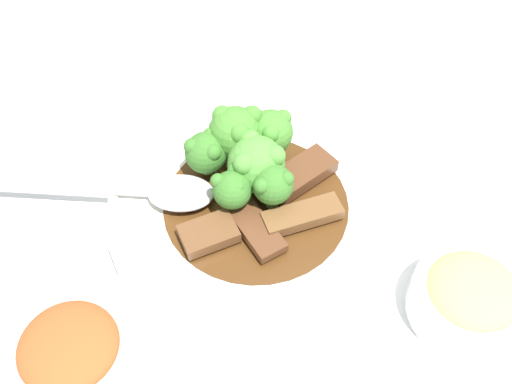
{
  "coord_description": "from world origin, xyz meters",
  "views": [
    {
      "loc": [
        -0.33,
        0.12,
        0.48
      ],
      "look_at": [
        0.0,
        0.0,
        0.03
      ],
      "focal_mm": 42.0,
      "sensor_mm": 36.0,
      "label": 1
    }
  ],
  "objects_px": {
    "broccoli_floret_2": "(206,152)",
    "sauce_dish": "(99,116)",
    "broccoli_floret_3": "(273,184)",
    "main_plate": "(256,207)",
    "broccoli_floret_0": "(256,163)",
    "beef_strip_3": "(300,174)",
    "beef_strip_1": "(254,226)",
    "beef_strip_2": "(302,215)",
    "side_bowl_kimchi": "(73,354)",
    "beef_strip_0": "(209,234)",
    "broccoli_floret_4": "(237,132)",
    "side_bowl_appetizer": "(469,298)",
    "serving_spoon": "(163,192)",
    "broccoli_floret_5": "(231,186)",
    "broccoli_floret_1": "(270,131)"
  },
  "relations": [
    {
      "from": "broccoli_floret_2",
      "to": "sauce_dish",
      "type": "height_order",
      "value": "broccoli_floret_2"
    },
    {
      "from": "broccoli_floret_2",
      "to": "broccoli_floret_3",
      "type": "relative_size",
      "value": 0.94
    },
    {
      "from": "main_plate",
      "to": "sauce_dish",
      "type": "height_order",
      "value": "main_plate"
    },
    {
      "from": "broccoli_floret_0",
      "to": "beef_strip_3",
      "type": "bearing_deg",
      "value": -99.38
    },
    {
      "from": "beef_strip_1",
      "to": "beef_strip_3",
      "type": "height_order",
      "value": "beef_strip_3"
    },
    {
      "from": "beef_strip_1",
      "to": "beef_strip_2",
      "type": "bearing_deg",
      "value": -94.62
    },
    {
      "from": "broccoli_floret_2",
      "to": "side_bowl_kimchi",
      "type": "relative_size",
      "value": 0.46
    },
    {
      "from": "beef_strip_1",
      "to": "side_bowl_kimchi",
      "type": "relative_size",
      "value": 0.76
    },
    {
      "from": "beef_strip_0",
      "to": "broccoli_floret_0",
      "type": "height_order",
      "value": "broccoli_floret_0"
    },
    {
      "from": "broccoli_floret_3",
      "to": "broccoli_floret_4",
      "type": "bearing_deg",
      "value": 9.04
    },
    {
      "from": "broccoli_floret_0",
      "to": "sauce_dish",
      "type": "height_order",
      "value": "broccoli_floret_0"
    },
    {
      "from": "beef_strip_3",
      "to": "broccoli_floret_4",
      "type": "distance_m",
      "value": 0.08
    },
    {
      "from": "broccoli_floret_4",
      "to": "side_bowl_appetizer",
      "type": "distance_m",
      "value": 0.26
    },
    {
      "from": "broccoli_floret_3",
      "to": "side_bowl_kimchi",
      "type": "bearing_deg",
      "value": 114.74
    },
    {
      "from": "beef_strip_0",
      "to": "broccoli_floret_3",
      "type": "bearing_deg",
      "value": -76.35
    },
    {
      "from": "beef_strip_1",
      "to": "broccoli_floret_2",
      "type": "relative_size",
      "value": 1.65
    },
    {
      "from": "main_plate",
      "to": "serving_spoon",
      "type": "distance_m",
      "value": 0.09
    },
    {
      "from": "main_plate",
      "to": "beef_strip_2",
      "type": "relative_size",
      "value": 3.85
    },
    {
      "from": "side_bowl_kimchi",
      "to": "serving_spoon",
      "type": "bearing_deg",
      "value": -37.85
    },
    {
      "from": "serving_spoon",
      "to": "broccoli_floret_5",
      "type": "bearing_deg",
      "value": -117.56
    },
    {
      "from": "broccoli_floret_4",
      "to": "side_bowl_kimchi",
      "type": "relative_size",
      "value": 0.61
    },
    {
      "from": "broccoli_floret_0",
      "to": "broccoli_floret_4",
      "type": "bearing_deg",
      "value": 6.61
    },
    {
      "from": "beef_strip_0",
      "to": "broccoli_floret_0",
      "type": "relative_size",
      "value": 0.92
    },
    {
      "from": "beef_strip_2",
      "to": "serving_spoon",
      "type": "bearing_deg",
      "value": 59.13
    },
    {
      "from": "beef_strip_0",
      "to": "sauce_dish",
      "type": "xyz_separation_m",
      "value": [
        0.21,
        0.07,
        -0.02
      ]
    },
    {
      "from": "broccoli_floret_4",
      "to": "sauce_dish",
      "type": "xyz_separation_m",
      "value": [
        0.12,
        0.13,
        -0.05
      ]
    },
    {
      "from": "broccoli_floret_4",
      "to": "side_bowl_kimchi",
      "type": "distance_m",
      "value": 0.25
    },
    {
      "from": "main_plate",
      "to": "beef_strip_2",
      "type": "height_order",
      "value": "beef_strip_2"
    },
    {
      "from": "beef_strip_0",
      "to": "broccoli_floret_1",
      "type": "bearing_deg",
      "value": -47.84
    },
    {
      "from": "broccoli_floret_3",
      "to": "serving_spoon",
      "type": "height_order",
      "value": "broccoli_floret_3"
    },
    {
      "from": "beef_strip_0",
      "to": "beef_strip_2",
      "type": "bearing_deg",
      "value": -95.85
    },
    {
      "from": "broccoli_floret_0",
      "to": "broccoli_floret_1",
      "type": "xyz_separation_m",
      "value": [
        0.04,
        -0.03,
        -0.0
      ]
    },
    {
      "from": "broccoli_floret_4",
      "to": "side_bowl_appetizer",
      "type": "bearing_deg",
      "value": -149.22
    },
    {
      "from": "broccoli_floret_0",
      "to": "side_bowl_kimchi",
      "type": "bearing_deg",
      "value": 121.77
    },
    {
      "from": "broccoli_floret_1",
      "to": "broccoli_floret_4",
      "type": "height_order",
      "value": "broccoli_floret_4"
    },
    {
      "from": "serving_spoon",
      "to": "broccoli_floret_4",
      "type": "bearing_deg",
      "value": -72.73
    },
    {
      "from": "main_plate",
      "to": "serving_spoon",
      "type": "height_order",
      "value": "serving_spoon"
    },
    {
      "from": "broccoli_floret_5",
      "to": "beef_strip_1",
      "type": "bearing_deg",
      "value": -162.68
    },
    {
      "from": "broccoli_floret_5",
      "to": "side_bowl_kimchi",
      "type": "height_order",
      "value": "broccoli_floret_5"
    },
    {
      "from": "beef_strip_1",
      "to": "side_bowl_appetizer",
      "type": "xyz_separation_m",
      "value": [
        -0.13,
        -0.15,
        0.0
      ]
    },
    {
      "from": "broccoli_floret_4",
      "to": "side_bowl_appetizer",
      "type": "relative_size",
      "value": 0.62
    },
    {
      "from": "beef_strip_1",
      "to": "broccoli_floret_4",
      "type": "xyz_separation_m",
      "value": [
        0.09,
        -0.01,
        0.03
      ]
    },
    {
      "from": "broccoli_floret_0",
      "to": "broccoli_floret_5",
      "type": "distance_m",
      "value": 0.03
    },
    {
      "from": "sauce_dish",
      "to": "beef_strip_2",
      "type": "bearing_deg",
      "value": -143.99
    },
    {
      "from": "serving_spoon",
      "to": "sauce_dish",
      "type": "distance_m",
      "value": 0.15
    },
    {
      "from": "broccoli_floret_5",
      "to": "serving_spoon",
      "type": "xyz_separation_m",
      "value": [
        0.03,
        0.06,
        -0.02
      ]
    },
    {
      "from": "beef_strip_3",
      "to": "side_bowl_appetizer",
      "type": "height_order",
      "value": "side_bowl_appetizer"
    },
    {
      "from": "beef_strip_1",
      "to": "beef_strip_2",
      "type": "relative_size",
      "value": 1.02
    },
    {
      "from": "broccoli_floret_5",
      "to": "side_bowl_kimchi",
      "type": "relative_size",
      "value": 0.46
    },
    {
      "from": "beef_strip_3",
      "to": "side_bowl_appetizer",
      "type": "bearing_deg",
      "value": -154.02
    }
  ]
}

